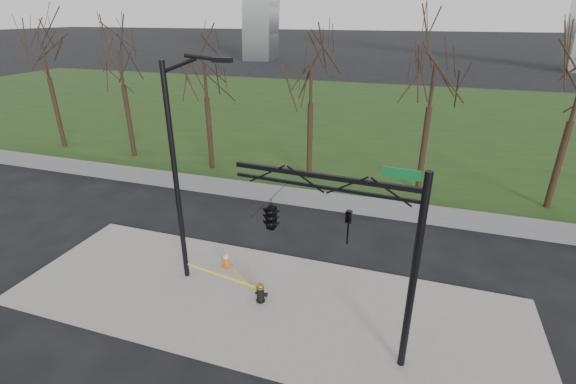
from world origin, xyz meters
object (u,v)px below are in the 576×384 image
(traffic_signal_mast, at_px, (297,219))
(street_light, at_px, (180,163))
(fire_hydrant, at_px, (261,293))
(traffic_cone, at_px, (226,259))

(traffic_signal_mast, bearing_deg, street_light, 164.05)
(fire_hydrant, xyz_separation_m, street_light, (-3.03, 0.57, 4.23))
(fire_hydrant, bearing_deg, street_light, 174.77)
(street_light, bearing_deg, traffic_cone, 43.28)
(fire_hydrant, relative_size, street_light, 0.10)
(fire_hydrant, height_order, traffic_signal_mast, traffic_signal_mast)
(fire_hydrant, bearing_deg, traffic_signal_mast, -29.08)
(fire_hydrant, height_order, street_light, street_light)
(fire_hydrant, bearing_deg, traffic_cone, 148.60)
(street_light, distance_m, traffic_signal_mast, 4.96)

